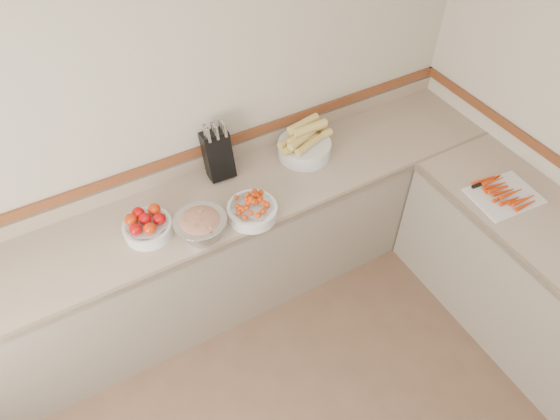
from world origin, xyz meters
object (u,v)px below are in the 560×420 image
tomato_bowl (147,226)px  cutting_board (504,194)px  cherry_tomato_bowl (252,209)px  knife_block (218,154)px  rhubarb_bowl (201,226)px  corn_bowl (305,144)px

tomato_bowl → cutting_board: 2.11m
cherry_tomato_bowl → cutting_board: size_ratio=0.70×
knife_block → cutting_board: size_ratio=0.93×
cherry_tomato_bowl → cutting_board: (1.39, -0.60, -0.04)m
tomato_bowl → rhubarb_bowl: (0.25, -0.17, 0.03)m
tomato_bowl → cutting_board: bearing=-21.5°
knife_block → rhubarb_bowl: knife_block is taller
knife_block → corn_bowl: 0.57m
knife_block → tomato_bowl: bearing=-155.4°
rhubarb_bowl → knife_block: bearing=54.7°
corn_bowl → cherry_tomato_bowl: bearing=-149.9°
knife_block → rhubarb_bowl: size_ratio=1.32×
cutting_board → rhubarb_bowl: bearing=160.7°
tomato_bowl → cutting_board: tomato_bowl is taller
tomato_bowl → corn_bowl: bearing=7.2°
corn_bowl → rhubarb_bowl: (-0.86, -0.32, -0.00)m
corn_bowl → cutting_board: 1.25m
corn_bowl → rhubarb_bowl: bearing=-159.9°
knife_block → rhubarb_bowl: (-0.30, -0.43, -0.07)m
knife_block → tomato_bowl: 0.62m
cherry_tomato_bowl → cutting_board: 1.52m
tomato_bowl → corn_bowl: 1.12m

